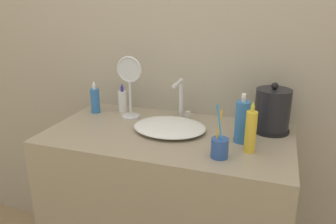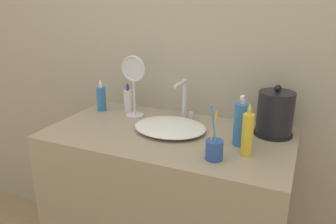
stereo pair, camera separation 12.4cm
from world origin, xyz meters
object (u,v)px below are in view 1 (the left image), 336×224
(toothbrush_cup, at_px, (220,147))
(mouthwash_bottle, at_px, (251,131))
(faucet, at_px, (181,97))
(lotion_bottle, at_px, (242,122))
(hand_cream_bottle, at_px, (123,101))
(vanity_mirror, at_px, (130,82))
(shampoo_bottle, at_px, (95,100))
(electric_kettle, at_px, (272,112))

(toothbrush_cup, xyz_separation_m, mouthwash_bottle, (0.10, 0.09, 0.05))
(faucet, relative_size, lotion_bottle, 0.96)
(hand_cream_bottle, bearing_deg, mouthwash_bottle, -22.38)
(vanity_mirror, bearing_deg, shampoo_bottle, 176.59)
(mouthwash_bottle, bearing_deg, vanity_mirror, 160.75)
(shampoo_bottle, height_order, mouthwash_bottle, mouthwash_bottle)
(electric_kettle, xyz_separation_m, hand_cream_bottle, (-0.77, 0.03, -0.03))
(lotion_bottle, height_order, shampoo_bottle, lotion_bottle)
(toothbrush_cup, height_order, hand_cream_bottle, toothbrush_cup)
(shampoo_bottle, xyz_separation_m, hand_cream_bottle, (0.13, 0.06, -0.01))
(electric_kettle, bearing_deg, faucet, 177.25)
(mouthwash_bottle, relative_size, hand_cream_bottle, 1.35)
(shampoo_bottle, distance_m, vanity_mirror, 0.24)
(lotion_bottle, bearing_deg, mouthwash_bottle, -63.43)
(lotion_bottle, height_order, vanity_mirror, vanity_mirror)
(shampoo_bottle, relative_size, vanity_mirror, 0.55)
(toothbrush_cup, height_order, mouthwash_bottle, toothbrush_cup)
(lotion_bottle, distance_m, shampoo_bottle, 0.80)
(faucet, distance_m, vanity_mirror, 0.27)
(toothbrush_cup, distance_m, hand_cream_bottle, 0.70)
(shampoo_bottle, bearing_deg, toothbrush_cup, -23.50)
(electric_kettle, height_order, shampoo_bottle, electric_kettle)
(lotion_bottle, bearing_deg, toothbrush_cup, -109.49)
(lotion_bottle, xyz_separation_m, vanity_mirror, (-0.58, 0.13, 0.09))
(electric_kettle, distance_m, vanity_mirror, 0.70)
(hand_cream_bottle, distance_m, vanity_mirror, 0.17)
(faucet, distance_m, toothbrush_cup, 0.45)
(vanity_mirror, bearing_deg, lotion_bottle, -12.70)
(electric_kettle, bearing_deg, lotion_bottle, -124.53)
(faucet, height_order, vanity_mirror, vanity_mirror)
(electric_kettle, bearing_deg, vanity_mirror, -176.90)
(electric_kettle, height_order, vanity_mirror, vanity_mirror)
(electric_kettle, distance_m, lotion_bottle, 0.20)
(toothbrush_cup, bearing_deg, hand_cream_bottle, 147.73)
(mouthwash_bottle, bearing_deg, faucet, 143.07)
(shampoo_bottle, xyz_separation_m, mouthwash_bottle, (0.83, -0.23, 0.02))
(electric_kettle, relative_size, hand_cream_bottle, 1.47)
(faucet, height_order, electric_kettle, electric_kettle)
(electric_kettle, distance_m, shampoo_bottle, 0.90)
(mouthwash_bottle, bearing_deg, lotion_bottle, 116.57)
(toothbrush_cup, bearing_deg, shampoo_bottle, 156.50)
(faucet, bearing_deg, toothbrush_cup, -54.26)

